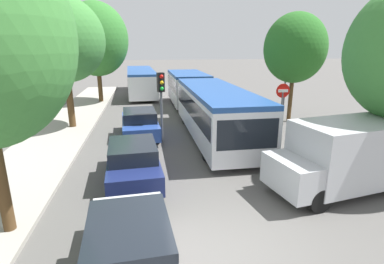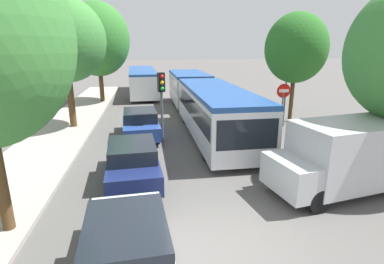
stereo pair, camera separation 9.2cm
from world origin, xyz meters
name	(u,v)px [view 1 (the left image)]	position (x,y,z in m)	size (l,w,h in m)	color
ground_plane	(224,252)	(0.00, 0.00, 0.00)	(200.00, 200.00, 0.00)	#565451
kerb_strip_left	(66,126)	(-6.26, 12.12, 0.07)	(3.20, 34.23, 0.14)	#9E998E
articulated_bus	(201,98)	(1.84, 12.59, 1.48)	(2.74, 17.31, 2.57)	silver
city_bus_rear	(141,80)	(-1.94, 24.24, 1.38)	(2.96, 11.22, 2.39)	silver
queued_car_silver	(130,252)	(-2.08, -0.57, 0.71)	(1.95, 4.10, 1.39)	#B7BABF
queued_car_navy	(133,161)	(-2.16, 4.28, 0.71)	(1.97, 4.14, 1.40)	navy
queued_car_blue	(140,123)	(-1.97, 9.58, 0.73)	(2.01, 4.23, 1.43)	#284799
white_van	(350,154)	(4.81, 2.45, 1.24)	(5.27, 2.81, 2.31)	#B7BABF
traffic_light	(161,92)	(-0.88, 8.48, 2.50)	(0.37, 0.39, 3.40)	#56595E
no_entry_sign	(282,103)	(5.09, 8.13, 1.88)	(0.70, 0.08, 2.82)	#56595E
direction_sign_post	(285,81)	(6.88, 11.56, 2.55)	(0.31, 1.39, 3.60)	#56595E
tree_left_mid	(63,40)	(-5.81, 11.82, 4.89)	(4.37, 4.37, 7.16)	#51381E
tree_left_far	(96,39)	(-5.25, 19.96, 5.08)	(5.03, 5.03, 7.97)	#51381E
tree_right_mid	(295,48)	(7.27, 11.49, 4.46)	(3.66, 3.66, 6.51)	#51381E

